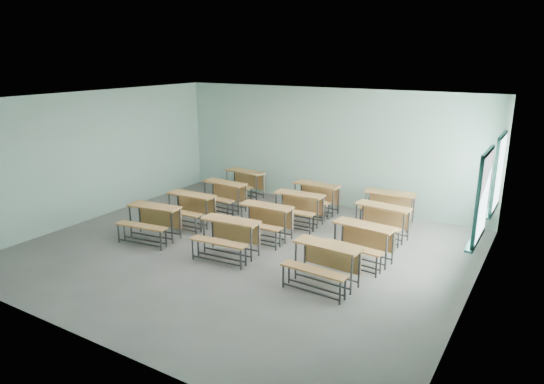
{
  "coord_description": "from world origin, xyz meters",
  "views": [
    {
      "loc": [
        5.51,
        -7.96,
        4.06
      ],
      "look_at": [
        -0.04,
        1.2,
        1.0
      ],
      "focal_mm": 32.0,
      "sensor_mm": 36.0,
      "label": 1
    }
  ],
  "objects_px": {
    "desk_unit_r1c1": "(264,217)",
    "desk_unit_r3c1": "(315,194)",
    "desk_unit_r2c1": "(297,204)",
    "desk_unit_r2c0": "(222,192)",
    "desk_unit_r0c1": "(228,233)",
    "desk_unit_r3c2": "(389,203)",
    "desk_unit_r1c0": "(189,205)",
    "desk_unit_r0c2": "(324,259)",
    "desk_unit_r3c0": "(243,180)",
    "desk_unit_r2c2": "(380,217)",
    "desk_unit_r0c0": "(152,218)",
    "desk_unit_r1c2": "(361,238)"
  },
  "relations": [
    {
      "from": "desk_unit_r1c2",
      "to": "desk_unit_r3c2",
      "type": "distance_m",
      "value": 2.6
    },
    {
      "from": "desk_unit_r2c0",
      "to": "desk_unit_r2c2",
      "type": "height_order",
      "value": "same"
    },
    {
      "from": "desk_unit_r3c0",
      "to": "desk_unit_r3c2",
      "type": "relative_size",
      "value": 1.01
    },
    {
      "from": "desk_unit_r1c1",
      "to": "desk_unit_r2c0",
      "type": "bearing_deg",
      "value": 148.27
    },
    {
      "from": "desk_unit_r0c2",
      "to": "desk_unit_r0c1",
      "type": "bearing_deg",
      "value": 178.05
    },
    {
      "from": "desk_unit_r1c0",
      "to": "desk_unit_r0c2",
      "type": "bearing_deg",
      "value": -18.76
    },
    {
      "from": "desk_unit_r0c1",
      "to": "desk_unit_r0c2",
      "type": "bearing_deg",
      "value": -9.95
    },
    {
      "from": "desk_unit_r0c1",
      "to": "desk_unit_r2c1",
      "type": "height_order",
      "value": "same"
    },
    {
      "from": "desk_unit_r1c0",
      "to": "desk_unit_r3c2",
      "type": "bearing_deg",
      "value": 30.44
    },
    {
      "from": "desk_unit_r0c0",
      "to": "desk_unit_r1c2",
      "type": "bearing_deg",
      "value": 7.65
    },
    {
      "from": "desk_unit_r2c1",
      "to": "desk_unit_r1c2",
      "type": "bearing_deg",
      "value": -33.84
    },
    {
      "from": "desk_unit_r2c1",
      "to": "desk_unit_r3c1",
      "type": "xyz_separation_m",
      "value": [
        -0.04,
        1.02,
        0.0
      ]
    },
    {
      "from": "desk_unit_r0c2",
      "to": "desk_unit_r1c2",
      "type": "relative_size",
      "value": 0.98
    },
    {
      "from": "desk_unit_r3c0",
      "to": "desk_unit_r1c1",
      "type": "bearing_deg",
      "value": -40.73
    },
    {
      "from": "desk_unit_r2c1",
      "to": "desk_unit_r1c0",
      "type": "bearing_deg",
      "value": -149.89
    },
    {
      "from": "desk_unit_r1c0",
      "to": "desk_unit_r2c0",
      "type": "bearing_deg",
      "value": 86.24
    },
    {
      "from": "desk_unit_r1c0",
      "to": "desk_unit_r0c1",
      "type": "bearing_deg",
      "value": -30.58
    },
    {
      "from": "desk_unit_r3c1",
      "to": "desk_unit_r2c1",
      "type": "bearing_deg",
      "value": -85.56
    },
    {
      "from": "desk_unit_r2c1",
      "to": "desk_unit_r2c2",
      "type": "xyz_separation_m",
      "value": [
        2.07,
        0.1,
        0.0
      ]
    },
    {
      "from": "desk_unit_r2c2",
      "to": "desk_unit_r0c0",
      "type": "bearing_deg",
      "value": -143.61
    },
    {
      "from": "desk_unit_r0c0",
      "to": "desk_unit_r3c0",
      "type": "xyz_separation_m",
      "value": [
        -0.17,
        3.84,
        0.0
      ]
    },
    {
      "from": "desk_unit_r0c0",
      "to": "desk_unit_r2c2",
      "type": "bearing_deg",
      "value": 23.49
    },
    {
      "from": "desk_unit_r3c0",
      "to": "desk_unit_r3c1",
      "type": "relative_size",
      "value": 1.04
    },
    {
      "from": "desk_unit_r0c1",
      "to": "desk_unit_r1c0",
      "type": "bearing_deg",
      "value": 146.76
    },
    {
      "from": "desk_unit_r2c1",
      "to": "desk_unit_r2c2",
      "type": "height_order",
      "value": "same"
    },
    {
      "from": "desk_unit_r1c1",
      "to": "desk_unit_r3c1",
      "type": "bearing_deg",
      "value": 84.2
    },
    {
      "from": "desk_unit_r1c0",
      "to": "desk_unit_r1c1",
      "type": "xyz_separation_m",
      "value": [
        2.06,
        0.17,
        0.0
      ]
    },
    {
      "from": "desk_unit_r3c2",
      "to": "desk_unit_r2c1",
      "type": "bearing_deg",
      "value": -151.73
    },
    {
      "from": "desk_unit_r0c1",
      "to": "desk_unit_r3c2",
      "type": "bearing_deg",
      "value": 54.46
    },
    {
      "from": "desk_unit_r0c1",
      "to": "desk_unit_r3c0",
      "type": "relative_size",
      "value": 0.99
    },
    {
      "from": "desk_unit_r0c2",
      "to": "desk_unit_r3c1",
      "type": "bearing_deg",
      "value": 121.6
    },
    {
      "from": "desk_unit_r2c1",
      "to": "desk_unit_r2c0",
      "type": "bearing_deg",
      "value": -179.73
    },
    {
      "from": "desk_unit_r1c1",
      "to": "desk_unit_r3c1",
      "type": "xyz_separation_m",
      "value": [
        0.14,
        2.27,
        0.0
      ]
    },
    {
      "from": "desk_unit_r2c2",
      "to": "desk_unit_r3c0",
      "type": "relative_size",
      "value": 0.99
    },
    {
      "from": "desk_unit_r0c0",
      "to": "desk_unit_r2c0",
      "type": "distance_m",
      "value": 2.49
    },
    {
      "from": "desk_unit_r1c0",
      "to": "desk_unit_r3c0",
      "type": "bearing_deg",
      "value": 92.88
    },
    {
      "from": "desk_unit_r2c2",
      "to": "desk_unit_r3c0",
      "type": "height_order",
      "value": "same"
    },
    {
      "from": "desk_unit_r0c0",
      "to": "desk_unit_r2c0",
      "type": "relative_size",
      "value": 1.05
    },
    {
      "from": "desk_unit_r0c2",
      "to": "desk_unit_r3c1",
      "type": "distance_m",
      "value": 4.19
    },
    {
      "from": "desk_unit_r0c1",
      "to": "desk_unit_r3c2",
      "type": "relative_size",
      "value": 1.0
    },
    {
      "from": "desk_unit_r1c1",
      "to": "desk_unit_r3c1",
      "type": "relative_size",
      "value": 1.0
    },
    {
      "from": "desk_unit_r2c2",
      "to": "desk_unit_r3c0",
      "type": "bearing_deg",
      "value": 170.75
    },
    {
      "from": "desk_unit_r1c2",
      "to": "desk_unit_r2c1",
      "type": "height_order",
      "value": "same"
    },
    {
      "from": "desk_unit_r3c1",
      "to": "desk_unit_r1c1",
      "type": "bearing_deg",
      "value": -91.37
    },
    {
      "from": "desk_unit_r0c2",
      "to": "desk_unit_r3c2",
      "type": "relative_size",
      "value": 0.98
    },
    {
      "from": "desk_unit_r1c0",
      "to": "desk_unit_r2c2",
      "type": "relative_size",
      "value": 0.97
    },
    {
      "from": "desk_unit_r2c1",
      "to": "desk_unit_r1c1",
      "type": "bearing_deg",
      "value": -100.52
    },
    {
      "from": "desk_unit_r0c1",
      "to": "desk_unit_r3c2",
      "type": "distance_m",
      "value": 4.3
    },
    {
      "from": "desk_unit_r0c0",
      "to": "desk_unit_r1c0",
      "type": "xyz_separation_m",
      "value": [
        0.08,
        1.17,
        0.0
      ]
    },
    {
      "from": "desk_unit_r2c2",
      "to": "desk_unit_r0c1",
      "type": "bearing_deg",
      "value": -127.75
    }
  ]
}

